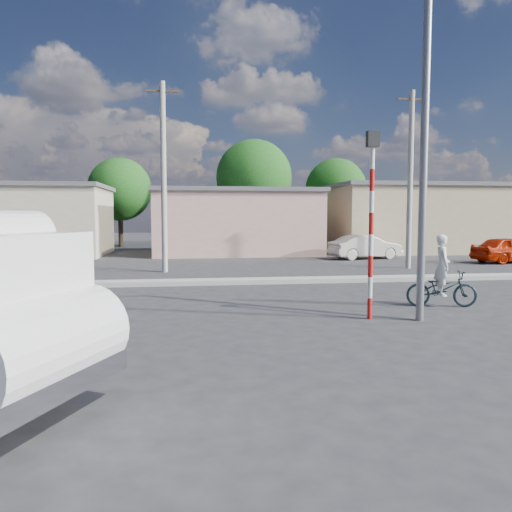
{
  "coord_description": "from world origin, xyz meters",
  "views": [
    {
      "loc": [
        -1.03,
        -9.61,
        2.46
      ],
      "look_at": [
        0.87,
        4.17,
        1.3
      ],
      "focal_mm": 35.0,
      "sensor_mm": 36.0,
      "label": 1
    }
  ],
  "objects": [
    {
      "name": "utility_poles",
      "position": [
        3.25,
        12.0,
        4.07
      ],
      "size": [
        35.4,
        0.24,
        8.0
      ],
      "color": "#99968E",
      "rests_on": "ground"
    },
    {
      "name": "car_cream",
      "position": [
        8.79,
        16.98,
        0.66
      ],
      "size": [
        4.23,
        2.16,
        1.33
      ],
      "primitive_type": "imported",
      "rotation": [
        0.0,
        0.0,
        1.77
      ],
      "color": "beige",
      "rests_on": "ground"
    },
    {
      "name": "streetlight",
      "position": [
        4.14,
        1.2,
        4.96
      ],
      "size": [
        2.34,
        0.22,
        9.0
      ],
      "color": "slate",
      "rests_on": "ground"
    },
    {
      "name": "tree_row",
      "position": [
        -2.27,
        28.62,
        4.83
      ],
      "size": [
        34.13,
        7.32,
        8.1
      ],
      "color": "#38281E",
      "rests_on": "ground"
    },
    {
      "name": "car_red",
      "position": [
        15.3,
        13.82,
        0.67
      ],
      "size": [
        4.15,
        2.19,
        1.34
      ],
      "primitive_type": "imported",
      "rotation": [
        0.0,
        0.0,
        1.73
      ],
      "color": "#B91F03",
      "rests_on": "ground"
    },
    {
      "name": "building_row",
      "position": [
        1.1,
        22.0,
        2.13
      ],
      "size": [
        37.8,
        7.3,
        4.44
      ],
      "color": "#C1B392",
      "rests_on": "ground"
    },
    {
      "name": "traffic_pole",
      "position": [
        3.2,
        1.5,
        2.59
      ],
      "size": [
        0.28,
        0.18,
        4.36
      ],
      "color": "red",
      "rests_on": "ground"
    },
    {
      "name": "bicycle",
      "position": [
        5.68,
        2.77,
        0.48
      ],
      "size": [
        1.94,
        1.04,
        0.97
      ],
      "primitive_type": "imported",
      "rotation": [
        0.0,
        0.0,
        1.35
      ],
      "color": "black",
      "rests_on": "ground"
    },
    {
      "name": "median",
      "position": [
        0.0,
        8.0,
        0.08
      ],
      "size": [
        40.0,
        0.8,
        0.16
      ],
      "primitive_type": "cube",
      "color": "#99968E",
      "rests_on": "ground"
    },
    {
      "name": "cyclist",
      "position": [
        5.68,
        2.77,
        0.82
      ],
      "size": [
        0.51,
        0.67,
        1.63
      ],
      "primitive_type": "imported",
      "rotation": [
        0.0,
        0.0,
        1.35
      ],
      "color": "white",
      "rests_on": "ground"
    },
    {
      "name": "ground_plane",
      "position": [
        0.0,
        0.0,
        0.0
      ],
      "size": [
        120.0,
        120.0,
        0.0
      ],
      "primitive_type": "plane",
      "color": "#29282B",
      "rests_on": "ground"
    }
  ]
}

